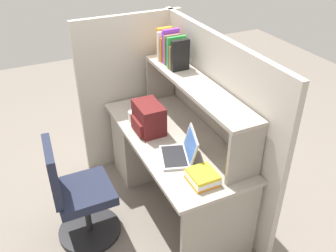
# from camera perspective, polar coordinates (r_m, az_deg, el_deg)

# --- Properties ---
(ground_plane) EXTENTS (8.00, 8.00, 0.00)m
(ground_plane) POSITION_cam_1_polar(r_m,az_deg,el_deg) (3.54, 0.75, -11.58)
(ground_plane) COLOR slate
(desk) EXTENTS (1.60, 0.70, 0.73)m
(desk) POSITION_cam_1_polar(r_m,az_deg,el_deg) (3.56, -1.96, -2.92)
(desk) COLOR #AAA093
(desk) RESTS_ON ground_plane
(cubicle_partition_rear) EXTENTS (1.84, 0.05, 1.55)m
(cubicle_partition_rear) POSITION_cam_1_polar(r_m,az_deg,el_deg) (3.22, 6.93, 0.60)
(cubicle_partition_rear) COLOR #BCB5A8
(cubicle_partition_rear) RESTS_ON ground_plane
(cubicle_partition_left) EXTENTS (0.05, 1.06, 1.55)m
(cubicle_partition_left) POSITION_cam_1_polar(r_m,az_deg,el_deg) (3.73, -5.63, 5.27)
(cubicle_partition_left) COLOR #BCB5A8
(cubicle_partition_left) RESTS_ON ground_plane
(overhead_hutch) EXTENTS (1.44, 0.28, 0.45)m
(overhead_hutch) POSITION_cam_1_polar(r_m,az_deg,el_deg) (2.99, 4.35, 4.87)
(overhead_hutch) COLOR gray
(overhead_hutch) RESTS_ON desk
(reference_books_on_shelf) EXTENTS (0.35, 0.18, 0.30)m
(reference_books_on_shelf) POSITION_cam_1_polar(r_m,az_deg,el_deg) (3.26, 0.70, 11.68)
(reference_books_on_shelf) COLOR orange
(reference_books_on_shelf) RESTS_ON overhead_hutch
(laptop) EXTENTS (0.38, 0.34, 0.22)m
(laptop) POSITION_cam_1_polar(r_m,az_deg,el_deg) (2.82, 2.00, -4.09)
(laptop) COLOR #B7BABF
(laptop) RESTS_ON desk
(backpack) EXTENTS (0.30, 0.23, 0.25)m
(backpack) POSITION_cam_1_polar(r_m,az_deg,el_deg) (3.11, -3.08, 1.22)
(backpack) COLOR #591919
(backpack) RESTS_ON desk
(computer_mouse) EXTENTS (0.09, 0.12, 0.03)m
(computer_mouse) POSITION_cam_1_polar(r_m,az_deg,el_deg) (3.52, -3.79, 3.18)
(computer_mouse) COLOR #262628
(computer_mouse) RESTS_ON desk
(paper_cup) EXTENTS (0.08, 0.08, 0.09)m
(paper_cup) POSITION_cam_1_polar(r_m,az_deg,el_deg) (3.30, -5.51, 1.54)
(paper_cup) COLOR white
(paper_cup) RESTS_ON desk
(desk_book_stack) EXTENTS (0.21, 0.19, 0.08)m
(desk_book_stack) POSITION_cam_1_polar(r_m,az_deg,el_deg) (2.61, 5.36, -7.86)
(desk_book_stack) COLOR orange
(desk_book_stack) RESTS_ON desk
(office_chair) EXTENTS (0.52, 0.52, 0.93)m
(office_chair) POSITION_cam_1_polar(r_m,az_deg,el_deg) (3.07, -13.76, -10.89)
(office_chair) COLOR black
(office_chair) RESTS_ON ground_plane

